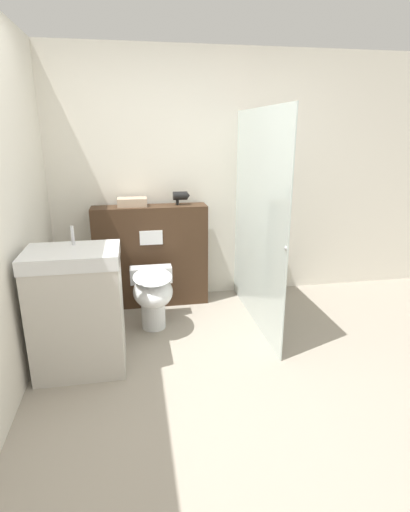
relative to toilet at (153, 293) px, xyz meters
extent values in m
plane|color=#9E9384|center=(0.41, -1.10, -0.36)|extent=(12.00, 12.00, 0.00)
cube|color=silver|center=(0.41, 0.79, 0.89)|extent=(8.00, 0.06, 2.50)
cube|color=#3D2819|center=(0.02, 0.59, 0.16)|extent=(1.12, 0.25, 1.02)
cube|color=white|center=(0.02, 0.46, 0.38)|extent=(0.22, 0.01, 0.14)
cube|color=silver|center=(0.95, 0.02, 0.60)|extent=(0.01, 1.48, 1.91)
sphere|color=#B2B2B7|center=(0.95, -0.69, 0.56)|extent=(0.04, 0.04, 0.04)
cylinder|color=white|center=(0.00, 0.04, -0.17)|extent=(0.22, 0.22, 0.37)
ellipsoid|color=white|center=(0.00, -0.05, 0.04)|extent=(0.34, 0.50, 0.25)
ellipsoid|color=white|center=(0.00, -0.05, 0.17)|extent=(0.34, 0.49, 0.02)
cube|color=white|center=(0.00, 0.24, 0.08)|extent=(0.39, 0.14, 0.15)
cube|color=beige|center=(-0.57, -0.53, 0.06)|extent=(0.64, 0.45, 0.84)
cube|color=white|center=(-0.57, -0.53, 0.53)|extent=(0.65, 0.46, 0.10)
cylinder|color=silver|center=(-0.57, -0.40, 0.65)|extent=(0.02, 0.02, 0.14)
cylinder|color=black|center=(0.33, 0.61, 0.76)|extent=(0.14, 0.08, 0.08)
cone|color=black|center=(0.41, 0.61, 0.76)|extent=(0.03, 0.07, 0.07)
cylinder|color=black|center=(0.30, 0.61, 0.71)|extent=(0.03, 0.03, 0.08)
cube|color=tan|center=(-0.14, 0.61, 0.71)|extent=(0.28, 0.18, 0.08)
camera|label=1|loc=(-0.12, -3.30, 1.38)|focal=28.00mm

